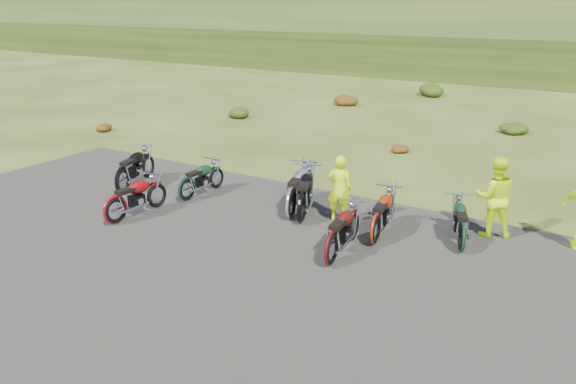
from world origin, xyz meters
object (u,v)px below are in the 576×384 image
Objects in this scene: motorcycle_3 at (291,219)px; person_middle at (339,190)px; motorcycle_0 at (124,194)px; motorcycle_7 at (460,252)px.

person_middle is at bearing -82.70° from motorcycle_3.
person_middle reaches higher than motorcycle_0.
motorcycle_7 is at bearing -99.97° from motorcycle_0.
motorcycle_7 is (9.18, 1.14, 0.00)m from motorcycle_0.
motorcycle_0 is 1.31× the size of person_middle.
motorcycle_7 is at bearing 162.17° from person_middle.
motorcycle_3 is at bearing 8.69° from person_middle.
motorcycle_3 is 1.20× the size of motorcycle_7.
motorcycle_0 is at bearing -1.89° from person_middle.
motorcycle_3 is at bearing -97.20° from motorcycle_0.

